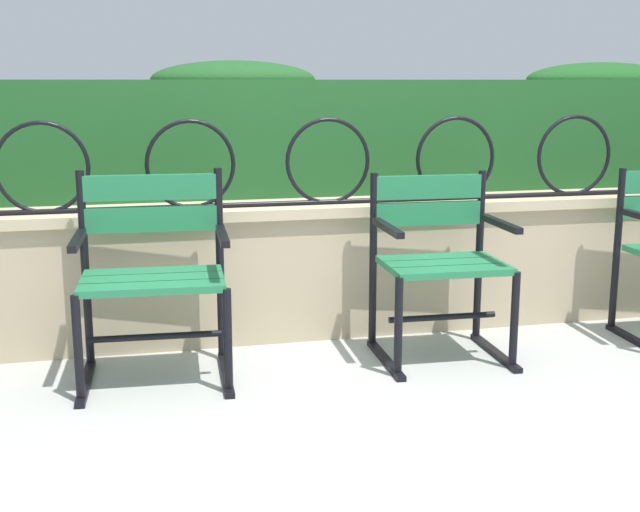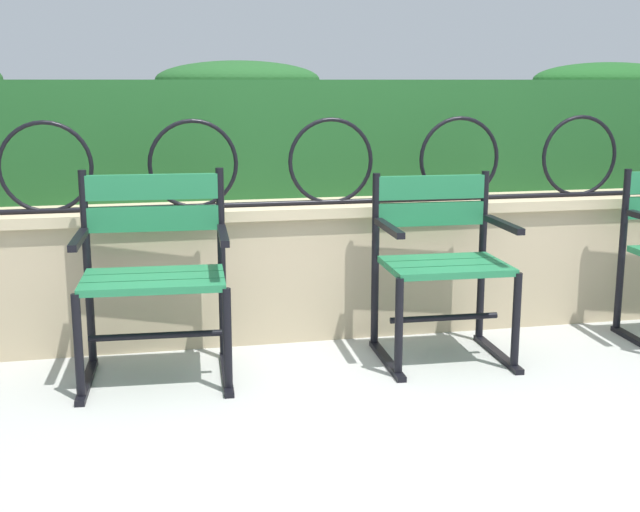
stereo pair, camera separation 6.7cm
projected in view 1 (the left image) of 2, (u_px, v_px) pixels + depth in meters
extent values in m
plane|color=#ADADA8|center=(326.00, 392.00, 3.41)|extent=(60.00, 60.00, 0.00)
cube|color=tan|center=(285.00, 274.00, 4.16)|extent=(6.26, 0.35, 0.61)
cube|color=#CBB58F|center=(285.00, 209.00, 4.09)|extent=(6.26, 0.41, 0.05)
cylinder|color=black|center=(288.00, 203.00, 4.01)|extent=(5.74, 0.02, 0.02)
torus|color=black|center=(42.00, 168.00, 3.71)|extent=(0.42, 0.02, 0.42)
torus|color=black|center=(191.00, 164.00, 3.86)|extent=(0.42, 0.02, 0.42)
torus|color=black|center=(328.00, 161.00, 4.01)|extent=(0.42, 0.02, 0.42)
torus|color=black|center=(455.00, 158.00, 4.16)|extent=(0.42, 0.02, 0.42)
torus|color=black|center=(574.00, 156.00, 4.31)|extent=(0.42, 0.02, 0.42)
cube|color=#1E5123|center=(268.00, 136.00, 4.45)|extent=(6.13, 0.55, 0.60)
ellipsoid|color=#1C481E|center=(234.00, 80.00, 4.35)|extent=(0.87, 0.50, 0.20)
ellipsoid|color=#1D5220|center=(602.00, 80.00, 4.84)|extent=(0.94, 0.50, 0.20)
cube|color=#237547|center=(152.00, 289.00, 3.31)|extent=(0.59, 0.16, 0.03)
cube|color=#237547|center=(153.00, 281.00, 3.44)|extent=(0.59, 0.16, 0.03)
cube|color=#237547|center=(153.00, 273.00, 3.57)|extent=(0.59, 0.16, 0.03)
cube|color=#237547|center=(150.00, 187.00, 3.60)|extent=(0.59, 0.06, 0.11)
cube|color=#237547|center=(152.00, 219.00, 3.63)|extent=(0.59, 0.06, 0.11)
cylinder|color=black|center=(220.00, 266.00, 3.72)|extent=(0.04, 0.04, 0.88)
cylinder|color=black|center=(228.00, 342.00, 3.35)|extent=(0.04, 0.04, 0.44)
cube|color=black|center=(226.00, 374.00, 3.58)|extent=(0.07, 0.52, 0.02)
cube|color=black|center=(223.00, 236.00, 3.45)|extent=(0.06, 0.40, 0.03)
cylinder|color=black|center=(85.00, 271.00, 3.62)|extent=(0.04, 0.04, 0.88)
cylinder|color=black|center=(78.00, 350.00, 3.25)|extent=(0.04, 0.04, 0.44)
cube|color=black|center=(86.00, 383.00, 3.48)|extent=(0.07, 0.52, 0.02)
cube|color=black|center=(77.00, 240.00, 3.35)|extent=(0.06, 0.40, 0.03)
cylinder|color=black|center=(155.00, 337.00, 3.49)|extent=(0.56, 0.06, 0.03)
cube|color=#237547|center=(455.00, 272.00, 3.60)|extent=(0.53, 0.15, 0.03)
cube|color=#237547|center=(444.00, 265.00, 3.73)|extent=(0.53, 0.15, 0.03)
cube|color=#237547|center=(434.00, 259.00, 3.86)|extent=(0.53, 0.15, 0.03)
cube|color=#237547|center=(429.00, 187.00, 3.89)|extent=(0.53, 0.05, 0.11)
cube|color=#237547|center=(428.00, 214.00, 3.92)|extent=(0.53, 0.05, 0.11)
cylinder|color=black|center=(479.00, 257.00, 4.01)|extent=(0.04, 0.04, 0.83)
cylinder|color=black|center=(514.00, 321.00, 3.64)|extent=(0.04, 0.04, 0.44)
cube|color=black|center=(495.00, 352.00, 3.87)|extent=(0.06, 0.52, 0.02)
cube|color=black|center=(501.00, 224.00, 3.74)|extent=(0.05, 0.40, 0.03)
cylinder|color=black|center=(373.00, 261.00, 3.91)|extent=(0.04, 0.04, 0.83)
cylinder|color=black|center=(398.00, 328.00, 3.54)|extent=(0.04, 0.04, 0.44)
cube|color=black|center=(385.00, 360.00, 3.77)|extent=(0.06, 0.52, 0.02)
cube|color=black|center=(388.00, 228.00, 3.64)|extent=(0.05, 0.40, 0.03)
cylinder|color=black|center=(442.00, 317.00, 3.78)|extent=(0.50, 0.05, 0.03)
cylinder|color=black|center=(617.00, 251.00, 4.18)|extent=(0.04, 0.04, 0.83)
cube|color=black|center=(637.00, 342.00, 4.03)|extent=(0.06, 0.52, 0.02)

